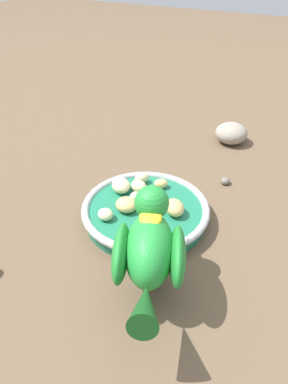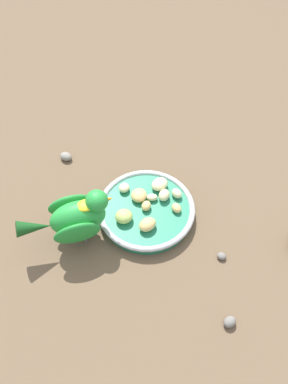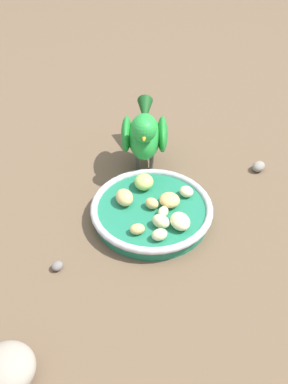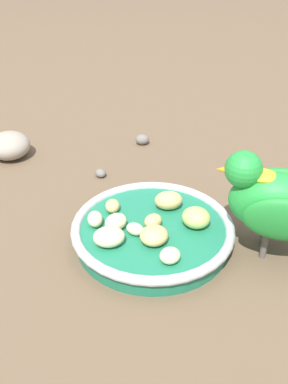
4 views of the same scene
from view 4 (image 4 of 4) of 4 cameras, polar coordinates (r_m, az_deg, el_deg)
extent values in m
plane|color=brown|center=(0.60, -2.61, -6.48)|extent=(4.00, 4.00, 0.00)
cylinder|color=#1E7251|center=(0.60, 1.10, -5.36)|extent=(0.20, 0.20, 0.02)
torus|color=#B7BABF|center=(0.59, 1.12, -4.42)|extent=(0.21, 0.21, 0.01)
ellipsoid|color=#B2CC66|center=(0.59, 6.59, -3.23)|extent=(0.04, 0.05, 0.03)
ellipsoid|color=beige|center=(0.56, -4.45, -5.66)|extent=(0.05, 0.05, 0.02)
ellipsoid|color=beige|center=(0.58, -0.93, -4.52)|extent=(0.02, 0.03, 0.02)
ellipsoid|color=beige|center=(0.53, 3.30, -8.01)|extent=(0.03, 0.03, 0.02)
ellipsoid|color=tan|center=(0.56, 1.35, -5.43)|extent=(0.04, 0.04, 0.02)
ellipsoid|color=tan|center=(0.59, 1.14, -3.70)|extent=(0.03, 0.03, 0.02)
ellipsoid|color=beige|center=(0.59, -6.20, -3.41)|extent=(0.03, 0.03, 0.02)
ellipsoid|color=tan|center=(0.62, -4.00, -1.77)|extent=(0.03, 0.03, 0.02)
ellipsoid|color=beige|center=(0.58, -3.59, -3.81)|extent=(0.04, 0.03, 0.02)
ellipsoid|color=tan|center=(0.62, 3.11, -1.05)|extent=(0.05, 0.05, 0.02)
cylinder|color=#59544C|center=(0.59, 14.92, -6.58)|extent=(0.01, 0.01, 0.04)
cylinder|color=#59544C|center=(0.61, 14.91, -4.90)|extent=(0.01, 0.01, 0.04)
ellipsoid|color=green|center=(0.57, 16.23, -1.27)|extent=(0.10, 0.13, 0.08)
ellipsoid|color=#1E7F2D|center=(0.54, 17.17, -3.39)|extent=(0.06, 0.09, 0.06)
ellipsoid|color=#1E7F2D|center=(0.60, 16.93, 0.47)|extent=(0.06, 0.09, 0.06)
sphere|color=green|center=(0.55, 12.46, 2.82)|extent=(0.06, 0.06, 0.05)
cone|color=orange|center=(0.55, 10.18, 2.78)|extent=(0.02, 0.03, 0.02)
ellipsoid|color=yellow|center=(0.55, 14.74, 2.02)|extent=(0.04, 0.05, 0.01)
ellipsoid|color=gray|center=(0.83, -16.67, 5.65)|extent=(0.09, 0.09, 0.05)
ellipsoid|color=slate|center=(0.85, -0.21, 6.65)|extent=(0.03, 0.03, 0.02)
ellipsoid|color=slate|center=(0.75, -5.51, 2.38)|extent=(0.02, 0.02, 0.01)
camera|label=1|loc=(0.62, 55.75, 21.47)|focal=33.80mm
camera|label=2|loc=(1.00, 24.80, 52.33)|focal=37.44mm
camera|label=3|loc=(0.81, -51.20, 33.59)|focal=40.05mm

